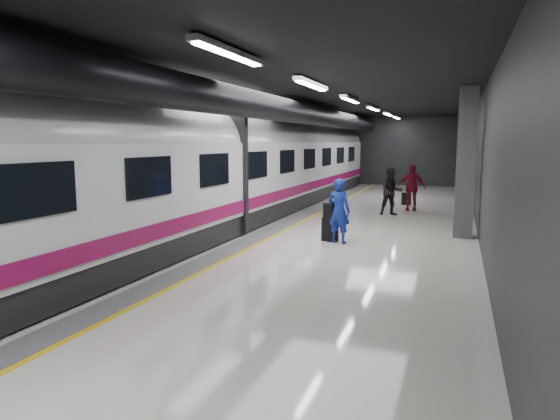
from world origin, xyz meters
The scene contains 9 objects.
ground centered at (0.00, 0.00, 0.00)m, with size 40.00×40.00×0.00m, color white.
platform_hall centered at (-0.29, 0.96, 3.54)m, with size 10.02×40.02×4.51m.
train centered at (-3.25, 0.00, 2.07)m, with size 3.05×38.00×4.05m.
traveler_main centered at (1.19, -0.14, 0.93)m, with size 0.68×0.45×1.87m, color #161EA9.
suitcase_main centered at (0.89, 0.04, 0.35)m, with size 0.43×0.27×0.70m, color black.
shoulder_bag centered at (0.86, 0.00, 0.91)m, with size 0.32×0.17×0.42m, color black.
traveler_far_a centered at (1.90, 5.89, 0.93)m, with size 0.91×0.71×1.87m, color black.
traveler_far_b centered at (2.50, 7.65, 0.97)m, with size 1.14×0.48×1.95m, color maroon.
suitcase_far centered at (2.14, 9.54, 0.28)m, with size 0.38×0.25×0.56m, color black.
Camera 1 is at (4.34, -13.96, 2.89)m, focal length 32.00 mm.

